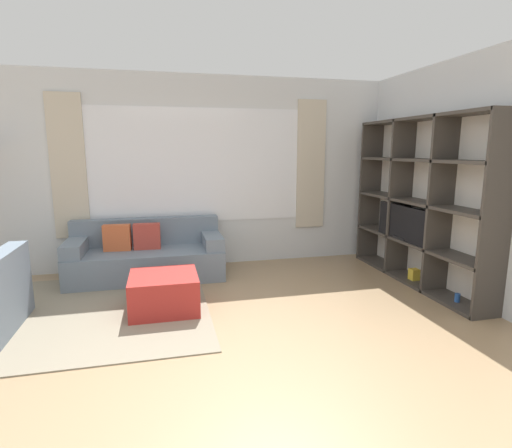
{
  "coord_description": "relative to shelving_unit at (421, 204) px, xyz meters",
  "views": [
    {
      "loc": [
        -0.52,
        -2.52,
        1.67
      ],
      "look_at": [
        0.5,
        1.78,
        0.85
      ],
      "focal_mm": 28.0,
      "sensor_mm": 36.0,
      "label": 1
    }
  ],
  "objects": [
    {
      "name": "shelving_unit",
      "position": [
        0.0,
        0.0,
        0.0
      ],
      "size": [
        0.36,
        2.42,
        2.06
      ],
      "color": "silver",
      "rests_on": "ground_plane"
    },
    {
      "name": "ottoman",
      "position": [
        -3.17,
        -0.23,
        -0.82
      ],
      "size": [
        0.7,
        0.67,
        0.39
      ],
      "color": "#A82823",
      "rests_on": "ground_plane"
    },
    {
      "name": "wall_back",
      "position": [
        -2.63,
        1.45,
        0.34
      ],
      "size": [
        6.75,
        0.11,
        2.7
      ],
      "color": "silver",
      "rests_on": "ground_plane"
    },
    {
      "name": "wall_right",
      "position": [
        0.18,
        -0.19,
        0.34
      ],
      "size": [
        0.07,
        4.43,
        2.7
      ],
      "primitive_type": "cube",
      "color": "silver",
      "rests_on": "ground_plane"
    },
    {
      "name": "area_rug",
      "position": [
        -3.95,
        -0.09,
        -1.01
      ],
      "size": [
        2.47,
        2.34,
        0.01
      ],
      "primitive_type": "cube",
      "color": "gray",
      "rests_on": "ground_plane"
    },
    {
      "name": "couch_main",
      "position": [
        -3.38,
        0.99,
        -0.73
      ],
      "size": [
        1.96,
        0.84,
        0.75
      ],
      "color": "slate",
      "rests_on": "ground_plane"
    },
    {
      "name": "ground_plane",
      "position": [
        -2.63,
        -1.81,
        -1.01
      ],
      "size": [
        16.0,
        16.0,
        0.0
      ],
      "primitive_type": "plane",
      "color": "#9E7F5B"
    }
  ]
}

